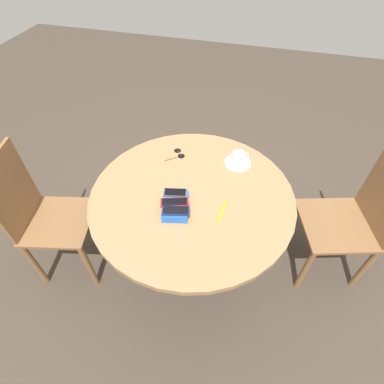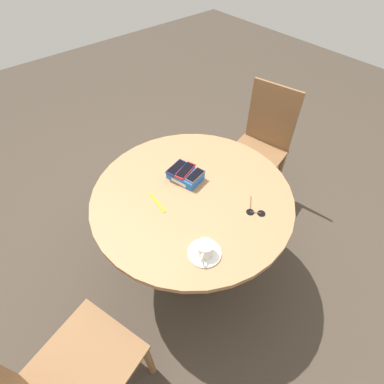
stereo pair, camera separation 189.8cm
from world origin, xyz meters
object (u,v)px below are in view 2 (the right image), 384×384
at_px(saucer, 205,253).
at_px(sunglasses, 255,212).
at_px(chair_near_window, 260,147).
at_px(phone_box, 185,175).
at_px(round_table, 192,208).
at_px(phone_gray, 195,175).
at_px(phone_red, 185,171).
at_px(chair_far_side, 71,376).
at_px(phone_navy, 177,168).
at_px(coffee_cup, 205,249).
at_px(lanyard_strap, 157,203).

relative_size(saucer, sunglasses, 1.15).
distance_m(saucer, chair_near_window, 1.18).
bearing_deg(phone_box, round_table, -23.84).
bearing_deg(phone_gray, phone_red, -165.27).
bearing_deg(round_table, chair_far_side, -73.25).
height_order(phone_navy, saucer, phone_navy).
relative_size(phone_red, coffee_cup, 1.54).
bearing_deg(chair_near_window, phone_box, -84.35).
xyz_separation_m(round_table, phone_box, (-0.12, 0.05, 0.14)).
bearing_deg(phone_gray, round_table, -51.20).
bearing_deg(coffee_cup, saucer, 125.36).
distance_m(phone_box, phone_red, 0.03).
distance_m(round_table, phone_red, 0.21).
bearing_deg(saucer, phone_gray, 144.40).
bearing_deg(chair_far_side, chair_near_window, 105.01).
relative_size(phone_navy, sunglasses, 1.06).
bearing_deg(sunglasses, chair_near_window, 126.23).
bearing_deg(phone_gray, lanyard_strap, -93.35).
height_order(coffee_cup, chair_near_window, chair_near_window).
height_order(phone_red, chair_near_window, chair_near_window).
bearing_deg(chair_far_side, sunglasses, 88.52).
relative_size(phone_gray, coffee_cup, 1.32).
bearing_deg(chair_near_window, round_table, -76.87).
xyz_separation_m(lanyard_strap, chair_near_window, (-0.12, 1.02, -0.24)).
height_order(phone_navy, chair_near_window, chair_near_window).
height_order(phone_gray, chair_far_side, chair_far_side).
bearing_deg(phone_box, chair_far_side, -67.78).
height_order(round_table, coffee_cup, coffee_cup).
height_order(phone_navy, phone_red, phone_navy).
bearing_deg(lanyard_strap, sunglasses, 42.66).
bearing_deg(phone_box, lanyard_strap, -78.75).
bearing_deg(phone_red, round_table, -24.66).
xyz_separation_m(round_table, sunglasses, (0.30, 0.17, 0.11)).
bearing_deg(phone_navy, phone_red, 23.40).
bearing_deg(lanyard_strap, phone_navy, 115.13).
height_order(saucer, sunglasses, saucer).
xyz_separation_m(phone_navy, phone_gray, (0.11, 0.04, -0.00)).
distance_m(chair_near_window, chair_far_side, 1.81).
distance_m(saucer, sunglasses, 0.36).
distance_m(phone_gray, coffee_cup, 0.46).
height_order(phone_red, sunglasses, phone_red).
bearing_deg(phone_gray, chair_far_side, -71.31).
bearing_deg(phone_navy, lanyard_strap, -64.87).
height_order(phone_red, saucer, phone_red).
relative_size(phone_box, phone_red, 1.36).
xyz_separation_m(phone_navy, lanyard_strap, (0.10, -0.21, -0.05)).
relative_size(phone_gray, sunglasses, 0.95).
xyz_separation_m(sunglasses, chair_far_side, (-0.03, -1.07, -0.26)).
distance_m(phone_red, lanyard_strap, 0.24).
relative_size(saucer, lanyard_strap, 1.00).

